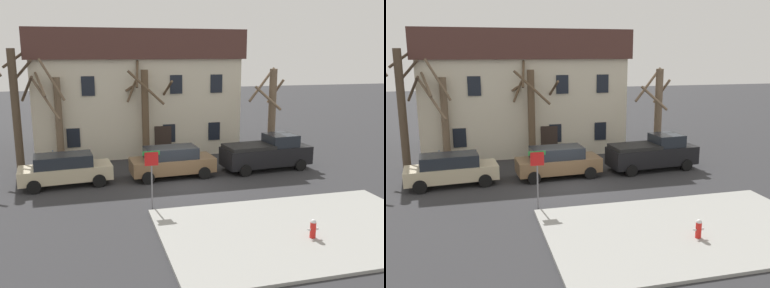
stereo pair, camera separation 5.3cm
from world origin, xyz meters
The scene contains 13 objects.
ground_plane centered at (0.00, 0.00, 0.00)m, with size 120.00×120.00×0.00m, color #2D2D30.
sidewalk_slab centered at (3.14, -6.60, 0.06)m, with size 10.86×6.87×0.12m, color #999993.
building_main centered at (-1.16, 10.00, 4.22)m, with size 13.94×7.72×8.29m.
tree_bare_near centered at (-8.69, 5.80, 3.92)m, with size 2.78×2.76×7.12m.
tree_bare_mid centered at (-6.38, 5.94, 3.03)m, with size 1.99×2.12×6.51m.
tree_bare_far centered at (-1.02, 5.87, 3.32)m, with size 2.76×2.80×6.50m.
tree_bare_end centered at (7.10, 4.75, 3.09)m, with size 2.26×2.75×5.84m.
car_beige_wagon centered at (-5.89, 1.70, 0.88)m, with size 4.81×2.28×1.68m.
car_brown_wagon centered at (-0.19, 1.81, 0.90)m, with size 4.71×2.23×1.72m.
pickup_truck_black centered at (5.59, 1.96, 1.00)m, with size 5.41×2.47×2.07m.
fire_hydrant centered at (3.20, -7.44, 0.49)m, with size 0.42×0.22×0.72m.
street_sign_pole centered at (-2.04, -2.72, 1.85)m, with size 0.76×0.07×2.63m.
bicycle_leaning centered at (-6.57, 5.71, 0.37)m, with size 1.75×0.16×1.03m.
Camera 2 is at (-4.68, -20.26, 6.85)m, focal length 39.11 mm.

